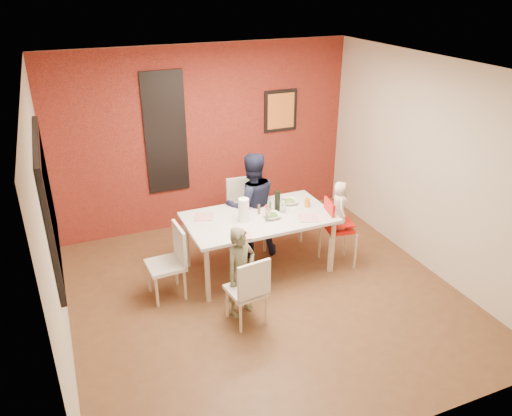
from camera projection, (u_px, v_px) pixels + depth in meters
name	position (u px, v px, depth m)	size (l,w,h in m)	color
ground	(265.00, 295.00, 6.08)	(4.50, 4.50, 0.00)	brown
ceiling	(268.00, 69.00, 4.93)	(4.50, 4.50, 0.02)	white
wall_back	(206.00, 138.00, 7.39)	(4.50, 0.02, 2.70)	beige
wall_front	(390.00, 309.00, 3.63)	(4.50, 0.02, 2.70)	beige
wall_left	(49.00, 231.00, 4.73)	(0.02, 4.50, 2.70)	beige
wall_right	(430.00, 167.00, 6.29)	(0.02, 4.50, 2.70)	beige
brick_accent_wall	(206.00, 138.00, 7.37)	(4.50, 0.02, 2.70)	maroon
picture_window_frame	(48.00, 203.00, 4.82)	(0.05, 1.70, 1.30)	black
picture_window_pane	(50.00, 203.00, 4.82)	(0.02, 1.55, 1.15)	black
glassblock_strip	(165.00, 133.00, 7.08)	(0.55, 0.03, 1.70)	silver
glassblock_surround	(166.00, 133.00, 7.08)	(0.60, 0.03, 1.76)	black
art_print_frame	(281.00, 111.00, 7.64)	(0.54, 0.03, 0.64)	black
art_print_canvas	(281.00, 111.00, 7.63)	(0.44, 0.01, 0.54)	orange
dining_table	(259.00, 221.00, 6.34)	(1.87, 1.05, 0.77)	silver
chair_near	(250.00, 288.00, 5.40)	(0.44, 0.44, 0.84)	silver
chair_far	(245.00, 209.00, 6.99)	(0.49, 0.49, 1.00)	silver
chair_left	(172.00, 258.00, 5.90)	(0.44, 0.44, 0.90)	silver
high_chair	(336.00, 226.00, 6.51)	(0.46, 0.46, 0.94)	red
child_near	(241.00, 272.00, 5.56)	(0.40, 0.26, 1.09)	brown
child_far	(252.00, 205.00, 6.70)	(0.72, 0.56, 1.47)	black
toddler	(339.00, 205.00, 6.39)	(0.31, 0.20, 0.63)	beige
plate_near_left	(241.00, 235.00, 5.84)	(0.22, 0.22, 0.01)	white
plate_far_mid	(250.00, 204.00, 6.63)	(0.23, 0.23, 0.01)	white
plate_near_right	(309.00, 218.00, 6.25)	(0.23, 0.23, 0.01)	white
plate_far_left	(204.00, 217.00, 6.28)	(0.23, 0.23, 0.01)	white
salad_bowl_a	(272.00, 216.00, 6.26)	(0.22, 0.22, 0.05)	white
salad_bowl_b	(289.00, 202.00, 6.64)	(0.22, 0.22, 0.05)	white
wine_bottle	(277.00, 201.00, 6.39)	(0.07, 0.07, 0.28)	black
wine_glass_a	(268.00, 214.00, 6.16)	(0.06, 0.06, 0.18)	white
wine_glass_b	(283.00, 206.00, 6.38)	(0.06, 0.06, 0.18)	white
paper_towel_roll	(244.00, 210.00, 6.13)	(0.13, 0.13, 0.30)	white
condiment_red	(266.00, 211.00, 6.28)	(0.04, 0.04, 0.15)	red
condiment_green	(270.00, 207.00, 6.42)	(0.03, 0.03, 0.13)	#2F7727
condiment_brown	(259.00, 209.00, 6.35)	(0.03, 0.03, 0.12)	brown
sippy_cup	(307.00, 203.00, 6.54)	(0.07, 0.07, 0.12)	orange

